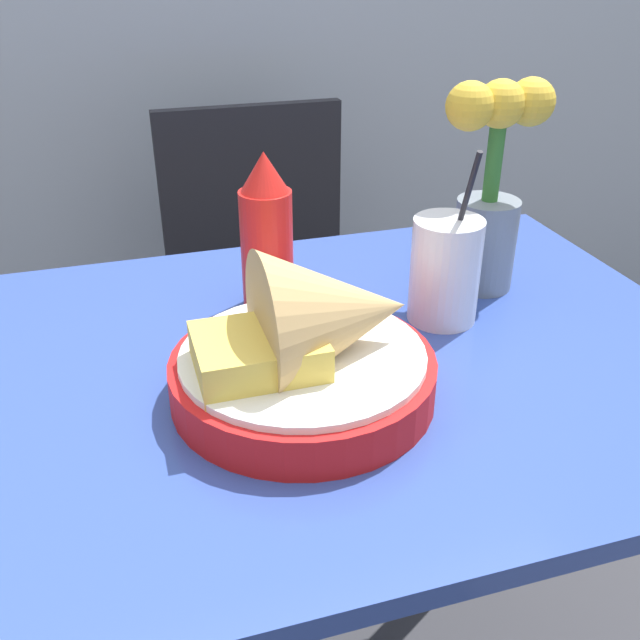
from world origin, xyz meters
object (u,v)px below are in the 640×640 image
object	(u,v)px
food_basket	(314,347)
ketchup_bottle	(266,235)
drink_cup	(445,274)
flower_vase	(491,186)
chair_far_window	(264,279)

from	to	relation	value
food_basket	ketchup_bottle	size ratio (longest dim) A/B	1.36
food_basket	ketchup_bottle	xyz separation A→B (m)	(0.00, 0.22, 0.04)
drink_cup	flower_vase	world-z (taller)	flower_vase
chair_far_window	drink_cup	xyz separation A→B (m)	(0.09, -0.67, 0.30)
chair_far_window	drink_cup	world-z (taller)	drink_cup
food_basket	ketchup_bottle	distance (m)	0.22
food_basket	flower_vase	bearing A→B (deg)	32.17
chair_far_window	food_basket	world-z (taller)	food_basket
flower_vase	ketchup_bottle	bearing A→B (deg)	174.79
flower_vase	drink_cup	bearing A→B (deg)	-142.50
flower_vase	chair_far_window	bearing A→B (deg)	107.14
ketchup_bottle	flower_vase	world-z (taller)	flower_vase
chair_far_window	food_basket	size ratio (longest dim) A/B	3.10
food_basket	drink_cup	xyz separation A→B (m)	(0.21, 0.12, 0.00)
food_basket	flower_vase	size ratio (longest dim) A/B	1.00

